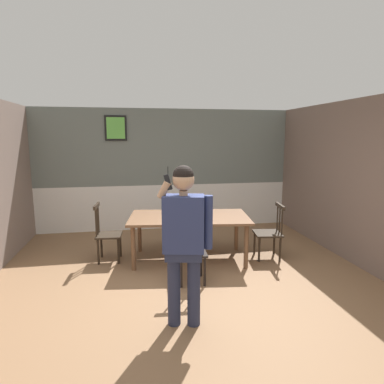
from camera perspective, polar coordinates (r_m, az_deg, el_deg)
The scene contains 8 objects.
ground_plane at distance 4.51m, azimuth -0.14°, elevation -17.31°, with size 7.19×7.19×0.00m, color #846042.
room_back_partition at distance 7.31m, azimuth -4.69°, elevation 3.53°, with size 5.67×0.17×2.64m.
dining_table at distance 5.45m, azimuth -0.50°, elevation -4.98°, with size 2.07×1.30×0.74m.
chair_near_window at distance 5.72m, azimuth 13.38°, elevation -6.80°, with size 0.49×0.49×0.93m.
chair_by_doorway at distance 6.38m, azimuth -0.79°, elevation -4.74°, with size 0.51×0.51×0.93m.
chair_at_table_head at distance 4.64m, azimuth -0.02°, elevation -10.40°, with size 0.43×0.43×0.94m.
chair_opposite_corner at distance 5.62m, azimuth -14.63°, elevation -7.03°, with size 0.43×0.43×0.97m.
person_figure at distance 3.47m, azimuth -1.36°, elevation -7.39°, with size 0.58×0.32×1.76m.
Camera 1 is at (-0.70, -3.96, 2.04)m, focal length 30.63 mm.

